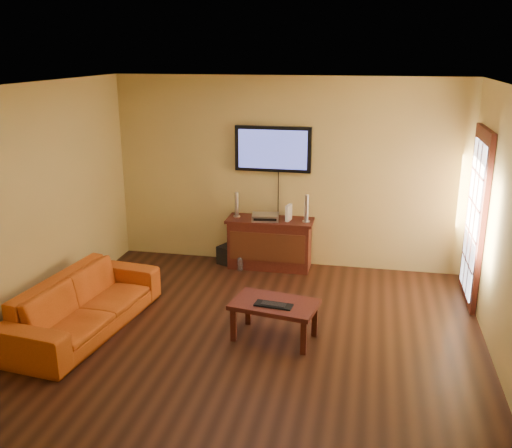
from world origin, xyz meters
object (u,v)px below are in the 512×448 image
(media_console, at_px, (270,243))
(game_console, at_px, (289,213))
(speaker_left, at_px, (237,206))
(sofa, at_px, (84,296))
(bottle, at_px, (240,265))
(television, at_px, (273,149))
(av_receiver, at_px, (265,217))
(keyboard, at_px, (274,305))
(speaker_right, at_px, (306,209))
(coffee_table, at_px, (275,308))
(subwoofer, at_px, (229,255))

(media_console, distance_m, game_console, 0.54)
(speaker_left, height_order, game_console, speaker_left)
(sofa, xyz_separation_m, bottle, (1.31, 2.04, -0.31))
(television, distance_m, speaker_left, 0.96)
(speaker_left, xyz_separation_m, av_receiver, (0.43, -0.08, -0.12))
(bottle, height_order, keyboard, keyboard)
(speaker_right, bearing_deg, game_console, 175.84)
(sofa, relative_size, speaker_left, 5.78)
(media_console, relative_size, keyboard, 2.94)
(speaker_left, bearing_deg, bottle, -69.00)
(av_receiver, bearing_deg, bottle, -154.72)
(media_console, distance_m, keyboard, 2.22)
(speaker_right, xyz_separation_m, keyboard, (-0.08, -2.15, -0.47))
(sofa, height_order, game_console, game_console)
(coffee_table, xyz_separation_m, speaker_right, (0.09, 2.06, 0.54))
(coffee_table, height_order, keyboard, keyboard)
(media_console, height_order, coffee_table, media_console)
(game_console, distance_m, bottle, 1.02)
(game_console, bearing_deg, coffee_table, -73.71)
(sofa, bearing_deg, speaker_left, -20.49)
(speaker_right, bearing_deg, av_receiver, -178.01)
(speaker_left, height_order, subwoofer, speaker_left)
(media_console, bearing_deg, keyboard, -78.65)
(television, xyz_separation_m, bottle, (-0.38, -0.46, -1.60))
(speaker_left, bearing_deg, television, 18.44)
(television, distance_m, av_receiver, 0.96)
(media_console, relative_size, game_console, 5.39)
(bottle, bearing_deg, media_console, 34.36)
(bottle, bearing_deg, coffee_table, -66.01)
(media_console, distance_m, subwoofer, 0.66)
(coffee_table, distance_m, av_receiver, 2.14)
(television, bearing_deg, game_console, -36.90)
(keyboard, bearing_deg, game_console, 94.45)
(coffee_table, relative_size, game_console, 4.33)
(media_console, relative_size, subwoofer, 4.55)
(sofa, xyz_separation_m, av_receiver, (1.63, 2.26, 0.36))
(coffee_table, bearing_deg, keyboard, -87.95)
(coffee_table, relative_size, speaker_left, 2.74)
(television, bearing_deg, subwoofer, -164.52)
(coffee_table, relative_size, keyboard, 2.36)
(television, xyz_separation_m, coffee_table, (0.43, -2.28, -1.33))
(coffee_table, height_order, bottle, coffee_table)
(av_receiver, bearing_deg, television, 67.91)
(speaker_right, relative_size, subwoofer, 1.45)
(media_console, xyz_separation_m, game_console, (0.27, -0.01, 0.47))
(television, distance_m, game_console, 0.92)
(subwoofer, bearing_deg, bottle, -26.06)
(speaker_left, distance_m, keyboard, 2.44)
(television, relative_size, keyboard, 2.59)
(speaker_left, distance_m, game_console, 0.76)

